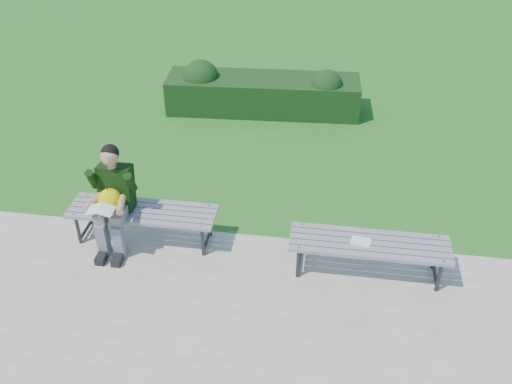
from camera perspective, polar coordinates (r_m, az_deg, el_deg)
ground at (r=7.26m, az=-1.63°, el=-4.32°), size 80.00×80.00×0.00m
walkway at (r=6.03m, az=-4.54°, el=-14.75°), size 30.00×3.50×0.02m
hedge at (r=10.03m, az=0.40°, el=9.99°), size 3.35×1.02×0.88m
bench_left at (r=7.05m, az=-11.27°, el=-2.14°), size 1.80×0.50×0.46m
bench_right at (r=6.57m, az=11.26°, el=-5.32°), size 1.80×0.50×0.46m
seated_boy at (r=6.91m, az=-14.15°, el=-0.41°), size 0.56×0.76×1.31m
paper_sheet at (r=6.53m, az=10.44°, el=-4.87°), size 0.24×0.19×0.01m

